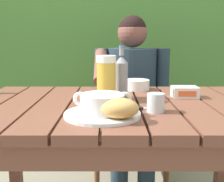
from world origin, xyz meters
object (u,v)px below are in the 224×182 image
at_px(beer_bottle, 121,76).
at_px(butter_tub, 184,92).
at_px(soup_bowl, 102,103).
at_px(diner_bowl, 136,85).
at_px(bread_roll, 119,108).
at_px(table_knife, 141,108).
at_px(water_glass_small, 155,103).
at_px(beer_glass, 106,78).
at_px(serving_plate, 102,114).
at_px(chair_near_diner, 129,118).
at_px(person_eating, 131,92).

xyz_separation_m(beer_bottle, butter_tub, (0.29, 0.01, -0.08)).
height_order(soup_bowl, diner_bowl, soup_bowl).
relative_size(bread_roll, table_knife, 0.88).
bearing_deg(water_glass_small, table_knife, 144.29).
bearing_deg(table_knife, beer_glass, 132.72).
relative_size(beer_glass, beer_bottle, 0.83).
bearing_deg(beer_glass, serving_plate, -92.16).
relative_size(bread_roll, butter_tub, 1.16).
xyz_separation_m(soup_bowl, beer_bottle, (0.08, 0.30, 0.05)).
distance_m(chair_near_diner, water_glass_small, 1.04).
bearing_deg(butter_tub, soup_bowl, -139.69).
height_order(beer_glass, beer_bottle, beer_bottle).
bearing_deg(beer_bottle, soup_bowl, -104.16).
height_order(beer_glass, diner_bowl, beer_glass).
bearing_deg(beer_glass, chair_near_diner, 79.00).
xyz_separation_m(chair_near_diner, beer_bottle, (-0.09, -0.74, 0.41)).
bearing_deg(diner_bowl, chair_near_diner, 90.00).
bearing_deg(chair_near_diner, water_glass_small, -88.26).
xyz_separation_m(bread_roll, table_knife, (0.09, 0.16, -0.04)).
bearing_deg(beer_glass, beer_bottle, 43.16).
height_order(serving_plate, table_knife, serving_plate).
xyz_separation_m(bread_roll, beer_glass, (-0.05, 0.31, 0.05)).
xyz_separation_m(chair_near_diner, diner_bowl, (0.00, -0.53, 0.34)).
distance_m(water_glass_small, butter_tub, 0.31).
distance_m(soup_bowl, butter_tub, 0.48).
xyz_separation_m(soup_bowl, table_knife, (0.15, 0.09, -0.04)).
height_order(person_eating, serving_plate, person_eating).
bearing_deg(soup_bowl, chair_near_diner, 81.00).
height_order(chair_near_diner, bread_roll, chair_near_diner).
distance_m(bread_roll, butter_tub, 0.49).
bearing_deg(person_eating, chair_near_diner, 89.14).
bearing_deg(bread_roll, water_glass_small, 42.24).
bearing_deg(butter_tub, water_glass_small, -124.05).
distance_m(soup_bowl, table_knife, 0.18).
bearing_deg(beer_bottle, beer_glass, -136.84).
distance_m(beer_bottle, water_glass_small, 0.28).
relative_size(bread_roll, water_glass_small, 1.93).
distance_m(serving_plate, beer_bottle, 0.33).
height_order(beer_bottle, diner_bowl, beer_bottle).
height_order(bread_roll, butter_tub, bread_roll).
xyz_separation_m(chair_near_diner, beer_glass, (-0.16, -0.80, 0.41)).
bearing_deg(chair_near_diner, table_knife, -91.07).
distance_m(chair_near_diner, bread_roll, 1.17).
bearing_deg(serving_plate, bread_roll, -49.40).
distance_m(serving_plate, water_glass_small, 0.20).
xyz_separation_m(person_eating, serving_plate, (-0.16, -0.84, 0.08)).
relative_size(serving_plate, table_knife, 1.78).
height_order(serving_plate, water_glass_small, water_glass_small).
bearing_deg(beer_glass, table_knife, -47.28).
xyz_separation_m(chair_near_diner, serving_plate, (-0.16, -1.04, 0.32)).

